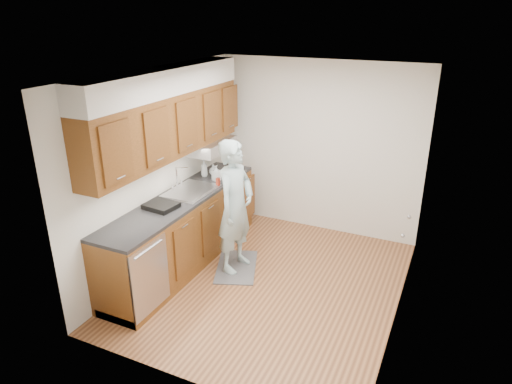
# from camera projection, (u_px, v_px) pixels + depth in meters

# --- Properties ---
(floor) EXTENTS (3.50, 3.50, 0.00)m
(floor) POSITION_uv_depth(u_px,v_px,m) (269.00, 283.00, 5.57)
(floor) COLOR #9A633A
(floor) RESTS_ON ground
(ceiling) EXTENTS (3.50, 3.50, 0.00)m
(ceiling) POSITION_uv_depth(u_px,v_px,m) (272.00, 74.00, 4.64)
(ceiling) COLOR white
(ceiling) RESTS_ON wall_left
(wall_left) EXTENTS (0.02, 3.50, 2.50)m
(wall_left) POSITION_uv_depth(u_px,v_px,m) (160.00, 170.00, 5.69)
(wall_left) COLOR silver
(wall_left) RESTS_ON floor
(wall_right) EXTENTS (0.02, 3.50, 2.50)m
(wall_right) POSITION_uv_depth(u_px,v_px,m) (409.00, 212.00, 4.52)
(wall_right) COLOR silver
(wall_right) RESTS_ON floor
(wall_back) EXTENTS (3.00, 0.02, 2.50)m
(wall_back) POSITION_uv_depth(u_px,v_px,m) (318.00, 148.00, 6.58)
(wall_back) COLOR silver
(wall_back) RESTS_ON floor
(counter) EXTENTS (0.64, 2.80, 1.30)m
(counter) POSITION_uv_depth(u_px,v_px,m) (184.00, 229.00, 5.86)
(counter) COLOR brown
(counter) RESTS_ON floor
(upper_cabinets) EXTENTS (0.47, 2.80, 1.21)m
(upper_cabinets) POSITION_uv_depth(u_px,v_px,m) (169.00, 115.00, 5.40)
(upper_cabinets) COLOR brown
(upper_cabinets) RESTS_ON wall_left
(closet_door) EXTENTS (0.02, 1.22, 2.05)m
(closet_door) POSITION_uv_depth(u_px,v_px,m) (409.00, 220.00, 4.86)
(closet_door) COLOR silver
(closet_door) RESTS_ON wall_right
(floor_mat) EXTENTS (0.76, 0.96, 0.02)m
(floor_mat) POSITION_uv_depth(u_px,v_px,m) (236.00, 267.00, 5.92)
(floor_mat) COLOR #5C5C5E
(floor_mat) RESTS_ON floor
(person) EXTENTS (0.50, 0.71, 1.92)m
(person) POSITION_uv_depth(u_px,v_px,m) (235.00, 198.00, 5.56)
(person) COLOR #9AB7BB
(person) RESTS_ON floor_mat
(soap_bottle_a) EXTENTS (0.11, 0.11, 0.24)m
(soap_bottle_a) POSITION_uv_depth(u_px,v_px,m) (204.00, 168.00, 6.35)
(soap_bottle_a) COLOR silver
(soap_bottle_a) RESTS_ON counter
(soap_bottle_b) EXTENTS (0.12, 0.13, 0.21)m
(soap_bottle_b) POSITION_uv_depth(u_px,v_px,m) (216.00, 173.00, 6.20)
(soap_bottle_b) COLOR silver
(soap_bottle_b) RESTS_ON counter
(soap_bottle_c) EXTENTS (0.17, 0.17, 0.15)m
(soap_bottle_c) POSITION_uv_depth(u_px,v_px,m) (213.00, 169.00, 6.42)
(soap_bottle_c) COLOR silver
(soap_bottle_c) RESTS_ON counter
(soda_can) EXTENTS (0.07, 0.07, 0.11)m
(soda_can) POSITION_uv_depth(u_px,v_px,m) (218.00, 182.00, 6.02)
(soda_can) COLOR #A52F1C
(soda_can) RESTS_ON counter
(steel_can) EXTENTS (0.07, 0.07, 0.12)m
(steel_can) POSITION_uv_depth(u_px,v_px,m) (225.00, 173.00, 6.31)
(steel_can) COLOR #A5A5AA
(steel_can) RESTS_ON counter
(dish_rack) EXTENTS (0.39, 0.34, 0.06)m
(dish_rack) POSITION_uv_depth(u_px,v_px,m) (161.00, 206.00, 5.36)
(dish_rack) COLOR black
(dish_rack) RESTS_ON counter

